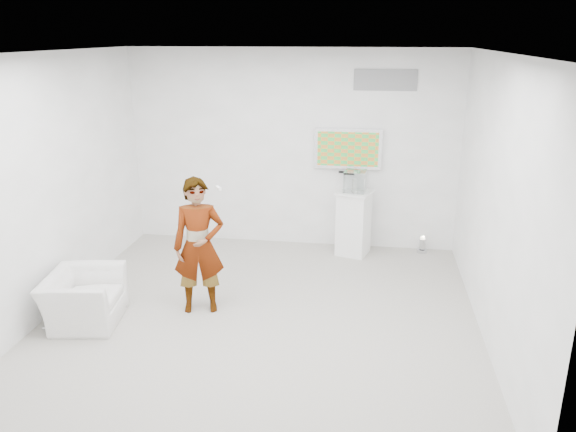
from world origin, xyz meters
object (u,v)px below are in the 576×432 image
object	(u,v)px
person	(199,246)
pedestal	(354,223)
tv	(348,149)
armchair	(84,298)
floor_uplight	(422,245)

from	to	relation	value
person	pedestal	bearing A→B (deg)	35.53
tv	armchair	xyz separation A→B (m)	(-2.85, -2.87, -1.26)
tv	pedestal	bearing A→B (deg)	-65.58
person	pedestal	world-z (taller)	person
pedestal	floor_uplight	size ratio (longest dim) A/B	3.92
armchair	pedestal	xyz separation A→B (m)	(2.98, 2.58, 0.20)
tv	person	distance (m)	2.97
armchair	person	bearing A→B (deg)	-76.87
armchair	pedestal	distance (m)	3.95
tv	floor_uplight	distance (m)	1.85
tv	floor_uplight	size ratio (longest dim) A/B	4.02
pedestal	floor_uplight	bearing A→B (deg)	10.46
tv	pedestal	distance (m)	1.11
person	tv	bearing A→B (deg)	41.35
tv	floor_uplight	bearing A→B (deg)	-4.93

